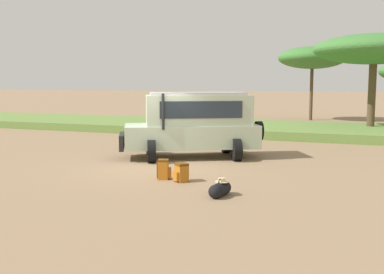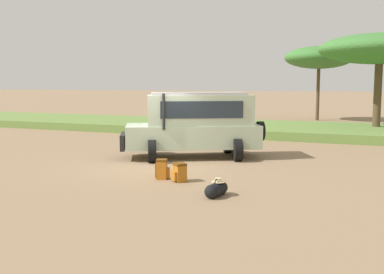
% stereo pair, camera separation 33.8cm
% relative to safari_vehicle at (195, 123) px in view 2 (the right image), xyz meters
% --- Properties ---
extents(ground_plane, '(320.00, 320.00, 0.00)m').
position_rel_safari_vehicle_xyz_m(ground_plane, '(-0.40, -2.29, -1.29)').
color(ground_plane, '#8C7051').
extents(grass_bank, '(120.00, 7.00, 0.44)m').
position_rel_safari_vehicle_xyz_m(grass_bank, '(-0.40, 9.52, -1.07)').
color(grass_bank, olive).
rests_on(grass_bank, ground_plane).
extents(safari_vehicle, '(5.32, 4.00, 2.44)m').
position_rel_safari_vehicle_xyz_m(safari_vehicle, '(0.00, 0.00, 0.00)').
color(safari_vehicle, '#B2C6A8').
rests_on(safari_vehicle, ground_plane).
extents(backpack_beside_front_wheel, '(0.48, 0.49, 0.53)m').
position_rel_safari_vehicle_xyz_m(backpack_beside_front_wheel, '(1.18, -4.07, -1.04)').
color(backpack_beside_front_wheel, '#B26619').
rests_on(backpack_beside_front_wheel, ground_plane).
extents(backpack_cluster_center, '(0.45, 0.39, 0.58)m').
position_rel_safari_vehicle_xyz_m(backpack_cluster_center, '(0.58, -3.96, -1.01)').
color(backpack_cluster_center, '#B26619').
rests_on(backpack_cluster_center, ground_plane).
extents(duffel_bag_low_black_case, '(0.41, 0.84, 0.44)m').
position_rel_safari_vehicle_xyz_m(duffel_bag_low_black_case, '(2.72, -5.27, -1.12)').
color(duffel_bag_low_black_case, black).
rests_on(duffel_bag_low_black_case, ground_plane).
extents(acacia_tree_far_left, '(5.11, 5.13, 5.55)m').
position_rel_safari_vehicle_xyz_m(acacia_tree_far_left, '(1.96, 19.64, 3.40)').
color(acacia_tree_far_left, brown).
rests_on(acacia_tree_far_left, ground_plane).
extents(acacia_tree_left_mid, '(6.39, 6.01, 5.42)m').
position_rel_safari_vehicle_xyz_m(acacia_tree_left_mid, '(6.18, 10.83, 3.28)').
color(acacia_tree_left_mid, brown).
rests_on(acacia_tree_left_mid, ground_plane).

